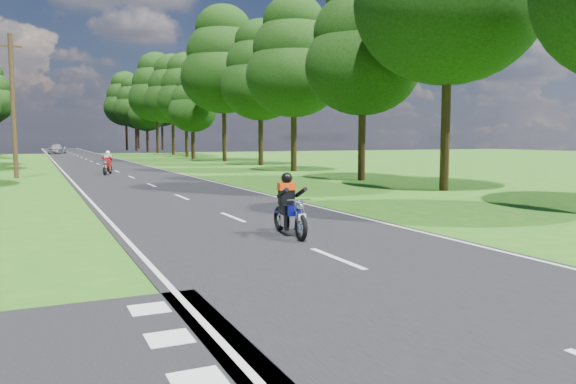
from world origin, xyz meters
name	(u,v)px	position (x,y,z in m)	size (l,w,h in m)	color
ground	(400,285)	(0.00, 0.00, 0.00)	(160.00, 160.00, 0.00)	#256216
main_road	(91,161)	(0.00, 50.00, 0.01)	(7.00, 140.00, 0.02)	black
road_markings	(92,162)	(-0.14, 48.13, 0.02)	(7.40, 140.00, 0.01)	silver
treeline	(94,84)	(1.43, 60.06, 8.25)	(40.00, 115.35, 14.78)	black
telegraph_pole	(13,105)	(-6.00, 28.00, 4.07)	(1.20, 0.26, 8.00)	#382616
rider_near_blue	(290,204)	(0.23, 4.62, 0.75)	(0.58, 1.75, 1.46)	#0B0F82
rider_far_red	(107,163)	(-0.96, 28.86, 0.75)	(0.59, 1.76, 1.47)	#AA0D21
distant_car	(57,149)	(-1.91, 78.80, 0.74)	(1.70, 4.22, 1.44)	#B1B2B8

